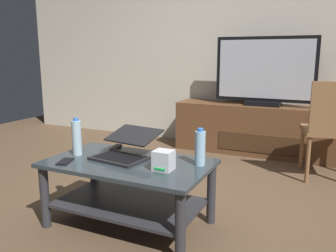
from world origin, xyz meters
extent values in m
plane|color=brown|center=(0.00, 0.00, 0.00)|extent=(7.68, 7.68, 0.00)
cube|color=beige|center=(0.00, 2.26, 1.40)|extent=(6.40, 0.12, 2.80)
cube|color=#2D383D|center=(-0.09, -0.19, 0.43)|extent=(1.07, 0.62, 0.03)
cube|color=#2D2D33|center=(-0.09, -0.19, 0.16)|extent=(0.95, 0.55, 0.02)
cylinder|color=#2D2D33|center=(-0.58, -0.45, 0.21)|extent=(0.06, 0.06, 0.42)
cylinder|color=#2D2D33|center=(0.40, -0.45, 0.21)|extent=(0.06, 0.06, 0.42)
cylinder|color=#2D2D33|center=(-0.58, 0.08, 0.21)|extent=(0.06, 0.06, 0.42)
cylinder|color=#2D2D33|center=(0.40, 0.08, 0.21)|extent=(0.06, 0.06, 0.42)
cube|color=brown|center=(0.39, 1.94, 0.28)|extent=(1.99, 0.41, 0.57)
cube|color=#432A18|center=(0.39, 1.73, 0.17)|extent=(0.89, 0.01, 0.20)
cube|color=black|center=(0.39, 1.92, 0.59)|extent=(0.38, 0.20, 0.05)
cube|color=black|center=(0.39, 1.92, 0.97)|extent=(1.09, 0.04, 0.71)
cube|color=#B2B7C1|center=(0.39, 1.90, 0.97)|extent=(1.02, 0.01, 0.64)
cube|color=brown|center=(1.08, 1.40, 0.45)|extent=(0.53, 0.53, 0.04)
cube|color=brown|center=(1.12, 1.20, 0.68)|extent=(0.42, 0.13, 0.47)
cylinder|color=brown|center=(0.85, 1.54, 0.21)|extent=(0.04, 0.04, 0.43)
cylinder|color=brown|center=(0.94, 1.17, 0.21)|extent=(0.04, 0.04, 0.43)
cube|color=black|center=(-0.16, -0.17, 0.46)|extent=(0.38, 0.29, 0.02)
cube|color=black|center=(-0.16, -0.17, 0.47)|extent=(0.33, 0.23, 0.00)
cube|color=black|center=(-0.14, -0.02, 0.58)|extent=(0.38, 0.29, 0.08)
cube|color=silver|center=(-0.14, -0.02, 0.58)|extent=(0.34, 0.25, 0.06)
cube|color=silver|center=(0.20, -0.24, 0.51)|extent=(0.12, 0.11, 0.12)
cube|color=#19D84C|center=(0.20, -0.29, 0.47)|extent=(0.07, 0.00, 0.01)
cylinder|color=#99C6E5|center=(0.36, -0.06, 0.56)|extent=(0.07, 0.07, 0.22)
cylinder|color=blue|center=(0.36, -0.06, 0.68)|extent=(0.04, 0.04, 0.02)
cylinder|color=silver|center=(-0.49, -0.20, 0.57)|extent=(0.07, 0.07, 0.24)
cylinder|color=blue|center=(-0.49, -0.20, 0.70)|extent=(0.04, 0.04, 0.02)
cube|color=black|center=(-0.45, -0.38, 0.45)|extent=(0.11, 0.16, 0.01)
cube|color=black|center=(0.14, -0.09, 0.46)|extent=(0.05, 0.16, 0.02)
cube|color=black|center=(-0.34, 0.04, 0.46)|extent=(0.08, 0.17, 0.02)
camera|label=1|loc=(1.10, -2.07, 1.14)|focal=37.52mm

